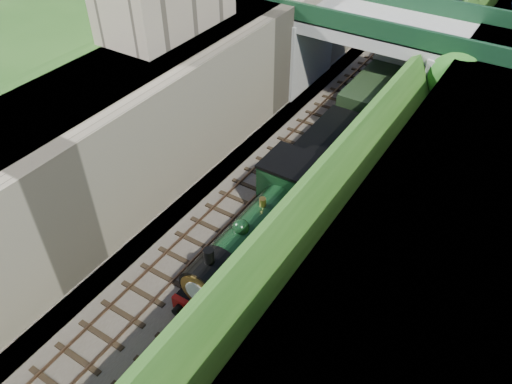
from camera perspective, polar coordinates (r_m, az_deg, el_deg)
ground at (r=22.36m, az=-12.36°, el=-17.25°), size 160.00×160.00×0.00m
trackbed at (r=34.52m, az=10.36°, el=7.23°), size 10.00×90.00×0.20m
retaining_wall at (r=34.91m, az=2.57°, el=14.68°), size 1.00×90.00×7.00m
street_plateau_left at (r=36.61m, az=-2.34°, el=15.95°), size 6.00×90.00×7.00m
street_plateau_right at (r=31.42m, az=26.98°, el=6.14°), size 8.00×90.00×6.25m
embankment_slope at (r=30.14m, az=17.72°, el=6.38°), size 4.35×90.00×6.36m
track_left at (r=35.08m, az=7.40°, el=8.44°), size 2.50×90.00×0.20m
track_right at (r=34.11m, az=12.22°, el=6.80°), size 2.50×90.00×0.20m
road_bridge at (r=35.74m, az=15.28°, el=14.97°), size 16.00×6.40×7.25m
tree at (r=32.53m, az=22.31°, el=11.91°), size 3.60×3.80×6.60m
locomotive at (r=23.75m, az=0.53°, el=-4.26°), size 3.10×10.22×3.83m
tender at (r=28.98m, az=8.29°, el=4.03°), size 2.70×6.00×3.05m
coach_front at (r=39.15m, az=16.69°, el=13.64°), size 2.90×18.00×3.70m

